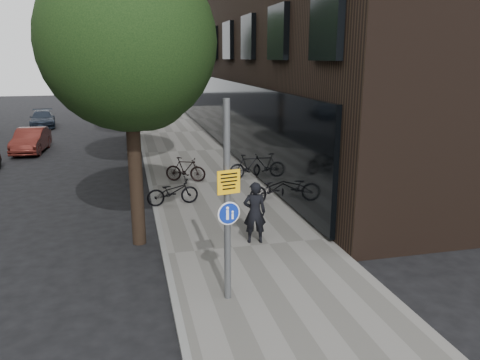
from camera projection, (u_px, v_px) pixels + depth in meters
name	position (u px, v px, depth m)	size (l,w,h in m)	color
ground	(282.00, 317.00, 9.18)	(120.00, 120.00, 0.00)	black
sidewalk	(208.00, 184.00, 18.63)	(4.50, 60.00, 0.12)	slate
curb_edge	(151.00, 187.00, 18.11)	(0.15, 60.00, 0.13)	slate
street_tree_near	(131.00, 50.00, 11.68)	(4.40, 4.40, 7.50)	black
street_tree_mid	(128.00, 53.00, 19.67)	(5.00, 5.00, 7.80)	black
street_tree_far	(127.00, 54.00, 28.13)	(5.00, 5.00, 7.80)	black
signpost	(227.00, 202.00, 9.15)	(0.47, 0.14, 4.08)	#595B5E
pedestrian	(255.00, 212.00, 12.38)	(0.61, 0.40, 1.67)	black
parked_bike_facade_near	(274.00, 188.00, 15.93)	(0.66, 1.90, 1.00)	black
parked_bike_facade_far	(249.00, 166.00, 19.09)	(0.48, 1.69, 1.01)	black
parked_bike_curb_near	(173.00, 192.00, 15.68)	(0.61, 1.74, 0.91)	black
parked_bike_curb_far	(185.00, 169.00, 18.64)	(0.46, 1.63, 0.98)	black
parked_car_mid	(31.00, 140.00, 24.95)	(1.36, 3.91, 1.29)	#5C201A
parked_car_far	(43.00, 119.00, 34.05)	(1.67, 4.10, 1.19)	#1A2330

